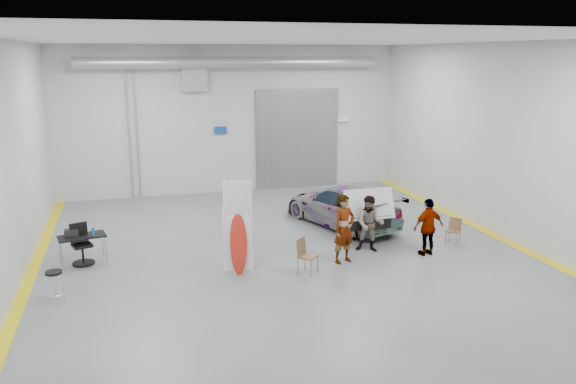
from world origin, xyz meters
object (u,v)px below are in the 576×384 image
object	(u,v)px
folding_chair_near	(308,263)
person_a	(344,229)
person_c	(428,227)
surfboard_display	(239,235)
sedan_car	(342,206)
office_chair	(82,247)
folding_chair_far	(453,236)
person_b	(370,224)
work_table	(79,236)
shop_stool	(55,287)

from	to	relation	value
folding_chair_near	person_a	bearing A→B (deg)	-21.62
person_c	surfboard_display	distance (m)	5.47
sedan_car	person_a	size ratio (longest dim) A/B	2.37
person_a	office_chair	distance (m)	7.20
folding_chair_far	office_chair	world-z (taller)	office_chair
sedan_car	folding_chair_far	world-z (taller)	sedan_car
person_b	work_table	size ratio (longest dim) A/B	1.24
person_c	shop_stool	bearing A→B (deg)	-3.84
person_b	office_chair	size ratio (longest dim) A/B	1.49
surfboard_display	folding_chair_far	xyz separation A→B (m)	(6.70, 0.54, -0.83)
person_b	shop_stool	distance (m)	8.55
sedan_car	person_b	size ratio (longest dim) A/B	2.76
office_chair	person_a	bearing A→B (deg)	-34.13
person_a	shop_stool	size ratio (longest dim) A/B	2.47
person_a	person_c	distance (m)	2.54
sedan_car	person_c	bearing A→B (deg)	92.45
surfboard_display	office_chair	distance (m)	4.48
surfboard_display	folding_chair_far	bearing A→B (deg)	11.32
person_a	office_chair	world-z (taller)	person_a
folding_chair_far	work_table	world-z (taller)	work_table
surfboard_display	office_chair	bearing A→B (deg)	160.88
sedan_car	folding_chair_near	xyz separation A→B (m)	(-2.45, -3.80, -0.37)
surfboard_display	sedan_car	bearing A→B (deg)	45.27
sedan_car	office_chair	distance (m)	8.29
person_c	work_table	size ratio (longest dim) A/B	1.25
person_c	sedan_car	bearing A→B (deg)	-75.94
sedan_car	folding_chair_near	bearing A→B (deg)	39.00
surfboard_display	shop_stool	world-z (taller)	surfboard_display
person_a	folding_chair_far	size ratio (longest dim) A/B	2.47
surfboard_display	folding_chair_near	world-z (taller)	surfboard_display
sedan_car	folding_chair_near	world-z (taller)	sedan_car
surfboard_display	shop_stool	distance (m)	4.54
sedan_car	folding_chair_near	distance (m)	4.54
sedan_car	person_c	distance (m)	3.66
folding_chair_far	shop_stool	world-z (taller)	folding_chair_far
folding_chair_far	shop_stool	xyz separation A→B (m)	(-11.15, -1.11, 0.14)
surfboard_display	folding_chair_near	size ratio (longest dim) A/B	2.84
person_a	surfboard_display	bearing A→B (deg)	160.47
office_chair	work_table	bearing A→B (deg)	110.87
folding_chair_far	office_chair	xyz separation A→B (m)	(-10.70, 1.39, 0.25)
person_a	folding_chair_near	xyz separation A→B (m)	(-1.21, -0.52, -0.68)
surfboard_display	work_table	world-z (taller)	surfboard_display
person_c	folding_chair_far	distance (m)	1.51
person_a	work_table	bearing A→B (deg)	143.91
person_c	work_table	bearing A→B (deg)	-19.05
shop_stool	person_b	bearing A→B (deg)	8.32
person_c	office_chair	world-z (taller)	person_c
person_b	work_table	xyz separation A→B (m)	(-8.06, 1.35, -0.05)
person_c	folding_chair_far	xyz separation A→B (m)	(1.23, 0.64, -0.59)
person_c	office_chair	size ratio (longest dim) A/B	1.50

